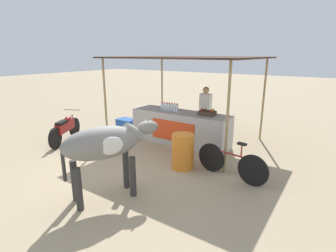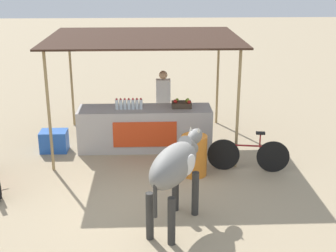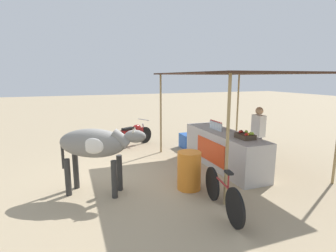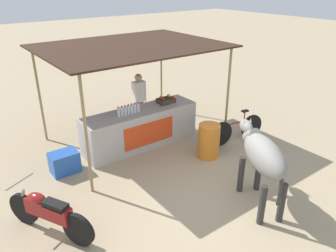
# 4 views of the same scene
# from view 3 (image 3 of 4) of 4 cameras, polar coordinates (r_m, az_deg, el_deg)

# --- Properties ---
(ground_plane) EXTENTS (60.00, 60.00, 0.00)m
(ground_plane) POSITION_cam_3_polar(r_m,az_deg,el_deg) (6.56, -4.99, -10.96)
(ground_plane) COLOR tan
(stall_counter) EXTENTS (3.00, 0.82, 0.96)m
(stall_counter) POSITION_cam_3_polar(r_m,az_deg,el_deg) (7.27, 11.93, -5.00)
(stall_counter) COLOR #B2ADA8
(stall_counter) RESTS_ON ground
(stall_awning) EXTENTS (4.20, 3.20, 2.52)m
(stall_awning) POSITION_cam_3_polar(r_m,az_deg,el_deg) (7.17, 14.62, 10.40)
(stall_awning) COLOR #382319
(stall_awning) RESTS_ON ground
(water_bottle_row) EXTENTS (0.61, 0.07, 0.25)m
(water_bottle_row) POSITION_cam_3_polar(r_m,az_deg,el_deg) (7.40, 10.36, 0.07)
(water_bottle_row) COLOR silver
(water_bottle_row) RESTS_ON stall_counter
(fruit_crate) EXTENTS (0.44, 0.32, 0.18)m
(fruit_crate) POSITION_cam_3_polar(r_m,az_deg,el_deg) (6.50, 16.48, -2.05)
(fruit_crate) COLOR #3F3326
(fruit_crate) RESTS_ON stall_counter
(vendor_behind_counter) EXTENTS (0.34, 0.22, 1.65)m
(vendor_behind_counter) POSITION_cam_3_polar(r_m,az_deg,el_deg) (7.27, 18.94, -2.35)
(vendor_behind_counter) COLOR #383842
(vendor_behind_counter) RESTS_ON ground
(cooler_box) EXTENTS (0.60, 0.44, 0.48)m
(cooler_box) POSITION_cam_3_polar(r_m,az_deg,el_deg) (9.03, 4.35, -3.27)
(cooler_box) COLOR blue
(cooler_box) RESTS_ON ground
(water_barrel) EXTENTS (0.52, 0.52, 0.83)m
(water_barrel) POSITION_cam_3_polar(r_m,az_deg,el_deg) (5.78, 4.61, -9.62)
(water_barrel) COLOR orange
(water_barrel) RESTS_ON ground
(cow) EXTENTS (1.15, 1.79, 1.44)m
(cow) POSITION_cam_3_polar(r_m,az_deg,el_deg) (5.57, -15.47, -4.10)
(cow) COLOR gray
(cow) RESTS_ON ground
(motorcycle_parked) EXTENTS (0.96, 1.63, 0.90)m
(motorcycle_parked) POSITION_cam_3_polar(r_m,az_deg,el_deg) (9.28, -7.71, -1.77)
(motorcycle_parked) COLOR black
(motorcycle_parked) RESTS_ON ground
(bicycle_leaning) EXTENTS (1.65, 0.29, 0.85)m
(bicycle_leaning) POSITION_cam_3_polar(r_m,az_deg,el_deg) (4.96, 11.78, -14.23)
(bicycle_leaning) COLOR black
(bicycle_leaning) RESTS_ON ground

